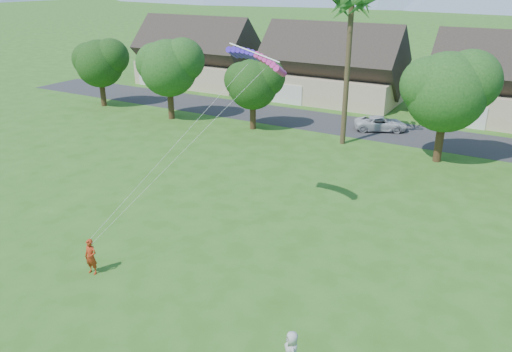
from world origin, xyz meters
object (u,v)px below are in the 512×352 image
Objects in this scene: kite_flyer at (91,257)px; parafoil_kite at (258,56)px; watcher at (292,352)px; parked_car at (381,123)px.

kite_flyer is 13.17m from parafoil_kite.
parked_car is at bearing 153.21° from watcher.
parafoil_kite reaches higher than parked_car.
parafoil_kite is at bearing 60.07° from kite_flyer.
kite_flyer is 11.31m from watcher.
parked_car is (-6.35, 31.82, -0.18)m from watcher.
watcher is 0.49× the size of parafoil_kite.
parked_car is 1.40× the size of parafoil_kite.
watcher reaches higher than parked_car.
parafoil_kite is at bearing 177.40° from watcher.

